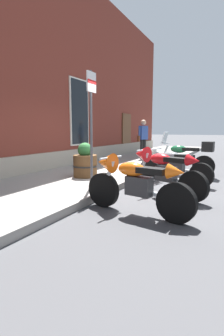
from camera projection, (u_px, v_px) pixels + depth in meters
ground_plane at (131, 185)px, 6.73m from camera, size 140.00×140.00×0.00m
sidewalk at (81, 177)px, 7.43m from camera, size 28.52×3.15×0.15m
motorcycle_orange_sport at (133, 182)px, 4.34m from camera, size 0.66×2.07×1.02m
motorcycle_red_sport at (161, 170)px, 5.55m from camera, size 0.85×1.96×1.06m
motorcycle_grey_naked at (173, 166)px, 6.80m from camera, size 0.70×2.08×0.93m
motorcycle_green_touring at (185, 158)px, 8.01m from camera, size 0.62×2.04×1.38m
pedestrian_blue_top at (143, 137)px, 11.38m from camera, size 0.64×0.35×1.73m
parking_sign at (91, 113)px, 5.75m from camera, size 0.36×0.07×2.59m
barrel_planter at (85, 163)px, 7.00m from camera, size 0.68×0.68×0.94m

